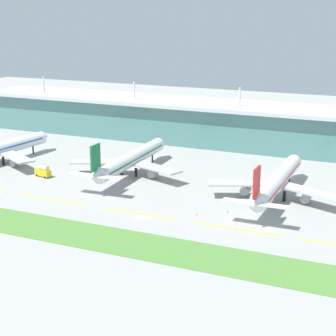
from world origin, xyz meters
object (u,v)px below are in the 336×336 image
Objects in this scene: safety_cone_left_wingtip at (197,214)px; safety_cone_nose_front at (228,212)px; airliner_far_middle at (277,182)px; fuel_truck at (43,171)px; airliner_near_middle at (130,160)px; airliner_nearest at (0,149)px.

safety_cone_nose_front is (8.40, 6.85, 0.00)m from safety_cone_left_wingtip.
airliner_far_middle is at bearing 54.50° from safety_cone_left_wingtip.
safety_cone_nose_front is at bearing -6.80° from fuel_truck.
airliner_near_middle is at bearing 174.71° from airliner_far_middle.
airliner_nearest is 60.82m from airliner_near_middle.
airliner_far_middle is at bearing 6.72° from fuel_truck.
fuel_truck is at bearing -151.72° from airliner_near_middle.
airliner_nearest is at bearing 162.32° from fuel_truck.
airliner_near_middle is 57.15m from safety_cone_nose_front.
fuel_truck is 10.84× the size of safety_cone_nose_front.
airliner_nearest is 0.92× the size of airliner_far_middle.
safety_cone_left_wingtip is (41.99, -33.11, -6.10)m from airliner_near_middle.
airliner_nearest is at bearing -173.25° from airliner_near_middle.
airliner_far_middle reaches higher than safety_cone_nose_front.
airliner_far_middle is (121.94, 1.46, 0.01)m from airliner_nearest.
airliner_far_middle is 8.74× the size of fuel_truck.
airliner_near_middle is (60.40, 7.15, 0.01)m from airliner_nearest.
airliner_near_middle is 35.25m from fuel_truck.
airliner_nearest is 31.32m from fuel_truck.
airliner_far_middle is 93.10m from fuel_truck.
fuel_truck reaches higher than safety_cone_nose_front.
safety_cone_nose_front is (50.40, -26.26, -6.10)m from airliner_near_middle.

